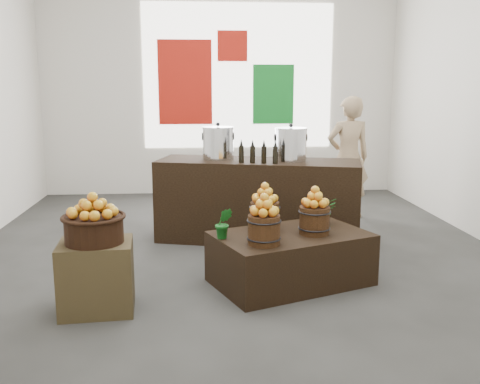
{
  "coord_description": "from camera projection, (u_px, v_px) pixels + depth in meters",
  "views": [
    {
      "loc": [
        -0.41,
        -5.75,
        1.83
      ],
      "look_at": [
        0.02,
        -0.4,
        0.77
      ],
      "focal_mm": 40.0,
      "sensor_mm": 36.0,
      "label": 1
    }
  ],
  "objects": [
    {
      "name": "deco_red_left",
      "position": [
        185.0,
        82.0,
        8.99
      ],
      "size": [
        0.9,
        0.04,
        1.4
      ],
      "primitive_type": "cube",
      "color": "#B3190D",
      "rests_on": "back_wall"
    },
    {
      "name": "shopper",
      "position": [
        348.0,
        158.0,
        7.49
      ],
      "size": [
        0.66,
        0.46,
        1.71
      ],
      "primitive_type": "imported",
      "rotation": [
        0.0,
        0.0,
        3.23
      ],
      "color": "#9E8361",
      "rests_on": "ground"
    },
    {
      "name": "apples_in_bucket_front_right",
      "position": [
        315.0,
        197.0,
        4.91
      ],
      "size": [
        0.21,
        0.21,
        0.19
      ],
      "primitive_type": null,
      "color": "#A30510",
      "rests_on": "apple_bucket_front_right"
    },
    {
      "name": "apples_in_basket",
      "position": [
        93.0,
        205.0,
        4.28
      ],
      "size": [
        0.37,
        0.37,
        0.2
      ],
      "primitive_type": null,
      "color": "#A30510",
      "rests_on": "wicker_basket"
    },
    {
      "name": "stock_pot_left",
      "position": [
        218.0,
        144.0,
        6.37
      ],
      "size": [
        0.37,
        0.37,
        0.37
      ],
      "primitive_type": "cylinder",
      "color": "silver",
      "rests_on": "counter"
    },
    {
      "name": "counter",
      "position": [
        258.0,
        200.0,
        6.42
      ],
      "size": [
        2.5,
        1.34,
        0.97
      ],
      "primitive_type": "cube",
      "rotation": [
        0.0,
        0.0,
        -0.26
      ],
      "color": "black",
      "rests_on": "ground"
    },
    {
      "name": "apple_bucket_front_right",
      "position": [
        314.0,
        220.0,
        4.95
      ],
      "size": [
        0.28,
        0.28,
        0.26
      ],
      "primitive_type": "cylinder",
      "color": "#3E2411",
      "rests_on": "display_table"
    },
    {
      "name": "back_wall",
      "position": [
        221.0,
        76.0,
        9.04
      ],
      "size": [
        6.0,
        0.04,
        4.0
      ],
      "primitive_type": "cube",
      "color": "silver",
      "rests_on": "ground"
    },
    {
      "name": "deco_green_right",
      "position": [
        273.0,
        94.0,
        9.14
      ],
      "size": [
        0.7,
        0.04,
        1.0
      ],
      "primitive_type": "cube",
      "color": "#127724",
      "rests_on": "back_wall"
    },
    {
      "name": "wicker_basket",
      "position": [
        94.0,
        230.0,
        4.32
      ],
      "size": [
        0.47,
        0.47,
        0.21
      ],
      "primitive_type": "cylinder",
      "color": "black",
      "rests_on": "crate"
    },
    {
      "name": "apples_in_bucket_front_left",
      "position": [
        264.0,
        205.0,
        4.58
      ],
      "size": [
        0.21,
        0.21,
        0.19
      ],
      "primitive_type": null,
      "color": "#A30510",
      "rests_on": "apple_bucket_front_left"
    },
    {
      "name": "oil_cruets",
      "position": [
        255.0,
        151.0,
        6.07
      ],
      "size": [
        0.35,
        0.15,
        0.27
      ],
      "primitive_type": null,
      "rotation": [
        0.0,
        0.0,
        -0.26
      ],
      "color": "black",
      "rests_on": "counter"
    },
    {
      "name": "deco_red_upper",
      "position": [
        232.0,
        46.0,
        8.93
      ],
      "size": [
        0.5,
        0.04,
        0.5
      ],
      "primitive_type": "cube",
      "color": "#B3190D",
      "rests_on": "back_wall"
    },
    {
      "name": "apple_bucket_front_left",
      "position": [
        264.0,
        230.0,
        4.62
      ],
      "size": [
        0.28,
        0.28,
        0.26
      ],
      "primitive_type": "cylinder",
      "color": "#3E2411",
      "rests_on": "display_table"
    },
    {
      "name": "apples_in_bucket_rear",
      "position": [
        265.0,
        193.0,
        5.09
      ],
      "size": [
        0.21,
        0.21,
        0.19
      ],
      "primitive_type": null,
      "color": "#A30510",
      "rests_on": "apple_bucket_rear"
    },
    {
      "name": "display_table",
      "position": [
        291.0,
        258.0,
        5.04
      ],
      "size": [
        1.62,
        1.32,
        0.48
      ],
      "primitive_type": "cube",
      "rotation": [
        0.0,
        0.0,
        0.38
      ],
      "color": "black",
      "rests_on": "ground"
    },
    {
      "name": "apple_bucket_rear",
      "position": [
        265.0,
        216.0,
        5.13
      ],
      "size": [
        0.28,
        0.28,
        0.26
      ],
      "primitive_type": "cylinder",
      "color": "#3E2411",
      "rests_on": "display_table"
    },
    {
      "name": "herb_garnish_left",
      "position": [
        224.0,
        223.0,
        4.8
      ],
      "size": [
        0.16,
        0.13,
        0.28
      ],
      "primitive_type": "imported",
      "rotation": [
        0.0,
        0.0,
        -0.04
      ],
      "color": "#135B1A",
      "rests_on": "display_table"
    },
    {
      "name": "crate",
      "position": [
        97.0,
        277.0,
        4.4
      ],
      "size": [
        0.63,
        0.53,
        0.59
      ],
      "primitive_type": "cube",
      "rotation": [
        0.0,
        0.0,
        0.08
      ],
      "color": "#4B3D23",
      "rests_on": "ground"
    },
    {
      "name": "ground",
      "position": [
        235.0,
        252.0,
        6.01
      ],
      "size": [
        7.0,
        7.0,
        0.0
      ],
      "primitive_type": "plane",
      "color": "#393937",
      "rests_on": "ground"
    },
    {
      "name": "stock_pot_center",
      "position": [
        291.0,
        145.0,
        6.22
      ],
      "size": [
        0.37,
        0.37,
        0.37
      ],
      "primitive_type": "cylinder",
      "color": "silver",
      "rests_on": "counter"
    },
    {
      "name": "back_opening",
      "position": [
        238.0,
        76.0,
        9.05
      ],
      "size": [
        3.2,
        0.02,
        2.4
      ],
      "primitive_type": "cube",
      "color": "white",
      "rests_on": "back_wall"
    },
    {
      "name": "herb_garnish_right",
      "position": [
        323.0,
        211.0,
        5.3
      ],
      "size": [
        0.29,
        0.27,
        0.27
      ],
      "primitive_type": "imported",
      "rotation": [
        0.0,
        0.0,
        0.25
      ],
      "color": "#135B1A",
      "rests_on": "display_table"
    }
  ]
}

